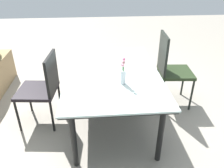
{
  "coord_description": "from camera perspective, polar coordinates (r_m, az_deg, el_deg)",
  "views": [
    {
      "loc": [
        -2.29,
        0.1,
        1.85
      ],
      "look_at": [
        0.02,
        -0.09,
        0.54
      ],
      "focal_mm": 35.78,
      "sensor_mm": 36.0,
      "label": 1
    }
  ],
  "objects": [
    {
      "name": "flower_vase",
      "position": [
        2.3,
        2.86,
        2.76
      ],
      "size": [
        0.06,
        0.06,
        0.3
      ],
      "color": "silver",
      "rests_on": "dining_table"
    },
    {
      "name": "chair_far_side",
      "position": [
        2.8,
        -17.29,
        -0.45
      ],
      "size": [
        0.49,
        0.49,
        0.91
      ],
      "rotation": [
        0.0,
        0.0,
        -0.09
      ],
      "color": "black",
      "rests_on": "ground"
    },
    {
      "name": "chair_near_right",
      "position": [
        3.14,
        14.66,
        4.38
      ],
      "size": [
        0.47,
        0.47,
        1.02
      ],
      "rotation": [
        0.0,
        0.0,
        3.07
      ],
      "color": "#24321A",
      "rests_on": "ground"
    },
    {
      "name": "dining_table",
      "position": [
        2.62,
        -0.0,
        1.84
      ],
      "size": [
        1.61,
        1.08,
        0.7
      ],
      "color": "#B2C6C1",
      "rests_on": "ground"
    },
    {
      "name": "ground_plane",
      "position": [
        2.95,
        -1.7,
        -9.51
      ],
      "size": [
        12.0,
        12.0,
        0.0
      ],
      "primitive_type": "plane",
      "color": "gray"
    }
  ]
}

